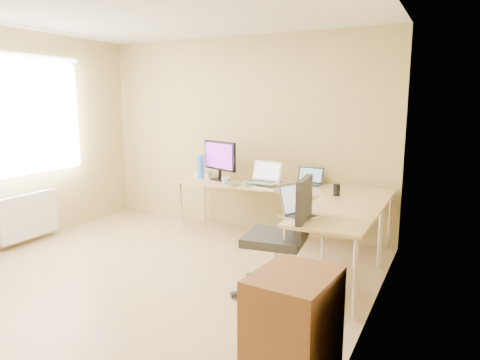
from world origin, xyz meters
The scene contains 24 objects.
floor centered at (0.00, 0.00, 0.00)m, with size 4.50×4.50×0.00m, color tan.
ceiling centered at (0.00, 0.00, 2.60)m, with size 4.50×4.50×0.00m, color white.
wall_back centered at (0.00, 2.25, 1.30)m, with size 4.50×4.50×0.00m, color tan.
wall_right centered at (2.10, 0.00, 1.30)m, with size 4.50×4.50×0.00m, color tan.
desk_main centered at (0.72, 1.85, 0.36)m, with size 2.65×0.70×0.73m, color tan.
desk_return centered at (1.70, 0.85, 0.36)m, with size 0.70×1.30×0.73m, color tan.
monitor centered at (-0.10, 1.81, 0.99)m, with size 0.60×0.19×0.52m, color black.
book_stack centered at (0.49, 1.78, 0.76)m, with size 0.22×0.30×0.05m, color #205C4F.
laptop_center centered at (0.59, 1.65, 0.91)m, with size 0.39×0.30×0.25m, color silver.
laptop_black centered at (1.02, 2.05, 0.83)m, with size 0.33×0.24×0.21m, color black.
keyboard centered at (0.66, 1.55, 0.74)m, with size 0.41×0.11×0.02m, color silver.
mouse centered at (1.11, 1.61, 0.75)m, with size 0.10×0.06×0.04m, color silver.
mug centered at (0.12, 1.55, 0.78)m, with size 0.11×0.11×0.10m, color silver.
cd_stack centered at (0.24, 1.55, 0.75)m, with size 0.13×0.13×0.03m, color beige.
water_bottle centered at (-0.40, 1.82, 0.89)m, with size 0.09×0.09×0.32m, color #3A7DC9.
papers centered at (-0.40, 1.99, 0.73)m, with size 0.18×0.26×0.01m, color beige.
white_box centered at (-0.40, 1.88, 0.77)m, with size 0.20×0.14×0.07m, color white.
desk_fan centered at (-0.40, 2.05, 0.85)m, with size 0.19×0.19×0.24m, color white.
black_cup centered at (1.51, 1.55, 0.79)m, with size 0.07×0.07×0.13m, color black.
laptop_return centered at (1.45, 0.51, 0.85)m, with size 0.28×0.35×0.23m, color #BBBBC4.
office_chair centered at (1.25, 0.41, 0.50)m, with size 0.67×0.67×1.11m, color #2A2A2A.
cabinet centered at (1.85, -0.77, 0.36)m, with size 0.45×0.56×0.77m, color #A06E46.
radiator centered at (-2.03, 0.40, 0.35)m, with size 0.09×0.80×0.55m, color white.
window centered at (-2.05, 0.40, 1.55)m, with size 0.10×1.80×1.40m, color white.
Camera 1 is at (2.66, -3.08, 1.75)m, focal length 32.62 mm.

